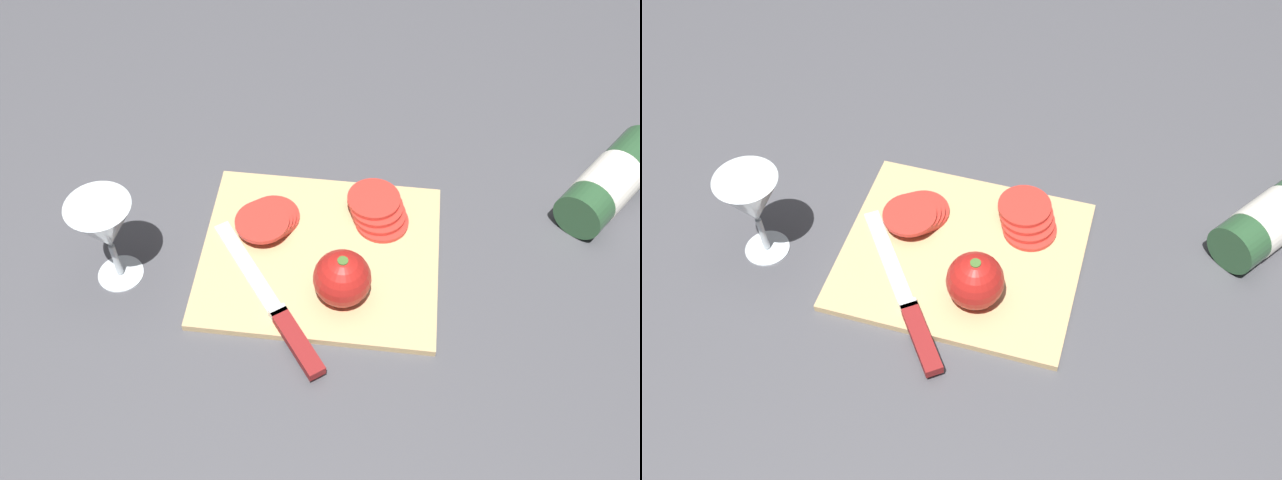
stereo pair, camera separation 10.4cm
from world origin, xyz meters
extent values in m
plane|color=#4C4C51|center=(0.00, 0.00, 0.00)|extent=(3.00, 3.00, 0.00)
cube|color=tan|center=(0.05, 0.01, 0.01)|extent=(0.34, 0.29, 0.01)
cylinder|color=#2D5633|center=(0.48, 0.17, 0.04)|extent=(0.18, 0.21, 0.07)
cylinder|color=white|center=(0.47, 0.16, 0.04)|extent=(0.11, 0.11, 0.08)
cylinder|color=silver|center=(-0.22, -0.06, 0.00)|extent=(0.06, 0.06, 0.00)
cylinder|color=silver|center=(-0.22, -0.06, 0.03)|extent=(0.01, 0.01, 0.06)
cone|color=silver|center=(-0.22, -0.06, 0.11)|extent=(0.09, 0.09, 0.08)
cone|color=beige|center=(-0.22, -0.06, 0.08)|extent=(0.03, 0.03, 0.03)
sphere|color=red|center=(0.09, -0.06, 0.05)|extent=(0.08, 0.08, 0.08)
cylinder|color=#47702D|center=(0.09, -0.06, 0.09)|extent=(0.01, 0.01, 0.01)
cube|color=silver|center=(-0.04, -0.03, 0.01)|extent=(0.13, 0.16, 0.00)
cube|color=silver|center=(0.01, -0.11, 0.02)|extent=(0.03, 0.02, 0.01)
cube|color=maroon|center=(0.04, -0.15, 0.02)|extent=(0.08, 0.10, 0.01)
cylinder|color=red|center=(0.14, 0.07, 0.01)|extent=(0.08, 0.08, 0.01)
cylinder|color=red|center=(0.13, 0.08, 0.02)|extent=(0.08, 0.08, 0.01)
cylinder|color=red|center=(0.13, 0.09, 0.03)|extent=(0.08, 0.08, 0.01)
cylinder|color=red|center=(0.12, 0.10, 0.03)|extent=(0.08, 0.08, 0.01)
cylinder|color=red|center=(-0.02, 0.06, 0.01)|extent=(0.08, 0.08, 0.01)
cylinder|color=red|center=(-0.03, 0.05, 0.02)|extent=(0.08, 0.08, 0.01)
cylinder|color=red|center=(-0.03, 0.04, 0.03)|extent=(0.08, 0.08, 0.01)
cylinder|color=red|center=(-0.03, 0.03, 0.03)|extent=(0.08, 0.08, 0.01)
camera|label=1|loc=(0.13, -0.64, 0.86)|focal=42.00mm
camera|label=2|loc=(0.23, -0.62, 0.86)|focal=42.00mm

